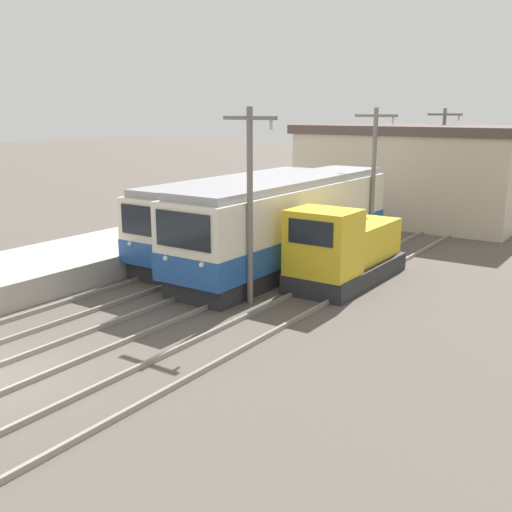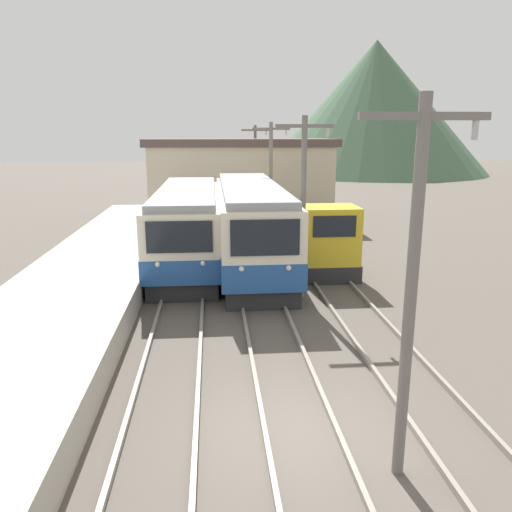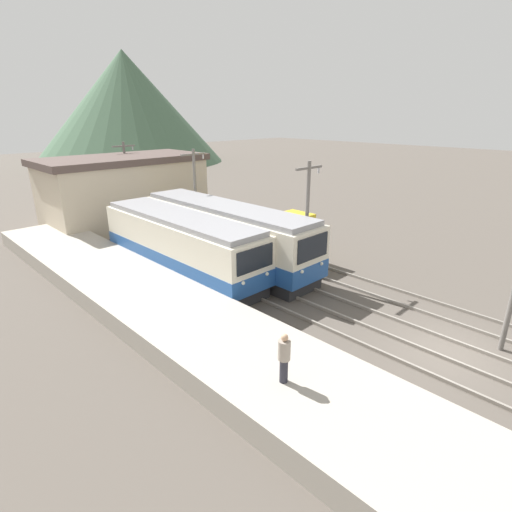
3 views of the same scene
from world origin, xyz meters
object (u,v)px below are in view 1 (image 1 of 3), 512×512
at_px(commuter_train_left, 241,219).
at_px(shunting_locomotive, 344,252).
at_px(commuter_train_center, 288,226).
at_px(catenary_mast_far, 374,173).
at_px(catenary_mast_mid, 250,199).
at_px(catenary_mast_distant, 442,159).

bearing_deg(commuter_train_left, shunting_locomotive, -14.22).
relative_size(commuter_train_center, catenary_mast_far, 2.03).
relative_size(shunting_locomotive, catenary_mast_mid, 0.91).
height_order(commuter_train_center, catenary_mast_far, catenary_mast_far).
bearing_deg(commuter_train_center, catenary_mast_far, 72.88).
distance_m(shunting_locomotive, catenary_mast_mid, 4.82).
distance_m(commuter_train_left, catenary_mast_far, 6.41).
bearing_deg(catenary_mast_far, commuter_train_left, -134.80).
xyz_separation_m(commuter_train_left, catenary_mast_mid, (4.31, -5.42, 1.91)).
height_order(shunting_locomotive, catenary_mast_distant, catenary_mast_distant).
relative_size(commuter_train_left, catenary_mast_far, 1.87).
distance_m(catenary_mast_far, catenary_mast_distant, 9.76).
relative_size(commuter_train_center, catenary_mast_distant, 2.03).
distance_m(catenary_mast_mid, catenary_mast_far, 9.76).
bearing_deg(commuter_train_left, catenary_mast_far, 45.20).
xyz_separation_m(shunting_locomotive, catenary_mast_distant, (-1.49, 15.57, 2.32)).
bearing_deg(catenary_mast_distant, commuter_train_center, -95.88).
distance_m(commuter_train_center, shunting_locomotive, 3.17).
xyz_separation_m(commuter_train_center, shunting_locomotive, (3.00, -0.91, -0.50)).
distance_m(shunting_locomotive, catenary_mast_distant, 15.81).
xyz_separation_m(catenary_mast_mid, catenary_mast_far, (0.00, 9.76, 0.00)).
relative_size(commuter_train_left, shunting_locomotive, 2.05).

